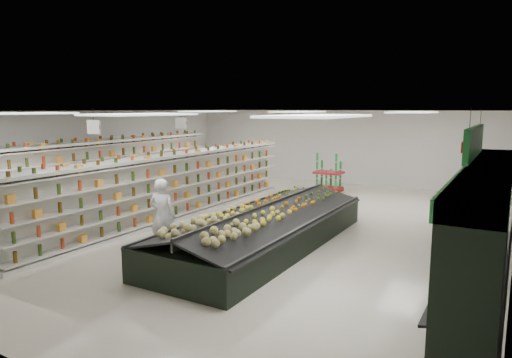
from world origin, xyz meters
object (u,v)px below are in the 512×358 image
Objects in this scene: produce_island at (265,227)px; soda_endcap at (329,174)px; gondola_left at (89,175)px; gondola_center at (175,188)px; shopper_main at (162,216)px; shopper_background at (205,173)px.

produce_island is 4.93× the size of soda_endcap.
gondola_center is at bearing -4.03° from gondola_left.
shopper_main reaches higher than shopper_background.
soda_endcap is 0.91× the size of shopper_background.
gondola_center is 3.97m from produce_island.
soda_endcap is at bearing 43.53° from gondola_left.
gondola_center is at bearing -122.69° from shopper_background.
gondola_left is 9.03m from soda_endcap.
gondola_left reaches higher than produce_island.
shopper_background is at bearing 114.21° from gondola_center.
shopper_main is at bearing -136.58° from produce_island.
produce_island is 3.98× the size of shopper_main.
gondola_center is 3.49m from shopper_main.
gondola_center is 8.02× the size of soda_endcap.
shopper_main reaches higher than produce_island.
gondola_center is 7.33× the size of shopper_background.
gondola_left is 1.11× the size of gondola_center.
shopper_background reaches higher than soda_endcap.
gondola_left is at bearing -38.13° from shopper_main.
gondola_left is 7.90m from produce_island.
gondola_left is 4.35m from shopper_background.
shopper_background is (2.28, 3.70, -0.23)m from gondola_left.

